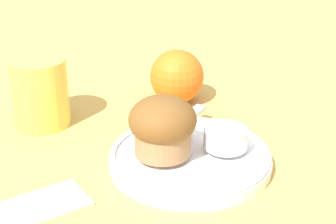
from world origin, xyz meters
name	(u,v)px	position (x,y,z in m)	size (l,w,h in m)	color
ground_plane	(194,168)	(0.00, 0.00, 0.00)	(3.00, 3.00, 0.00)	tan
plate	(190,158)	(0.00, 0.01, 0.01)	(0.20, 0.20, 0.02)	white
muffin	(163,126)	(-0.03, 0.02, 0.06)	(0.08, 0.08, 0.07)	#9E7047
cream_ramekin	(226,137)	(0.04, -0.01, 0.03)	(0.05, 0.05, 0.02)	silver
berry_pair	(180,130)	(0.01, 0.05, 0.03)	(0.03, 0.02, 0.02)	#4C194C
butter_knife	(174,128)	(0.02, 0.07, 0.02)	(0.15, 0.08, 0.00)	silver
orange_fruit	(177,77)	(0.09, 0.17, 0.04)	(0.08, 0.08, 0.08)	orange
juice_glass	(40,92)	(-0.10, 0.22, 0.05)	(0.08, 0.08, 0.10)	#EAD14C
folded_napkin	(38,205)	(-0.19, 0.02, 0.00)	(0.11, 0.06, 0.01)	beige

